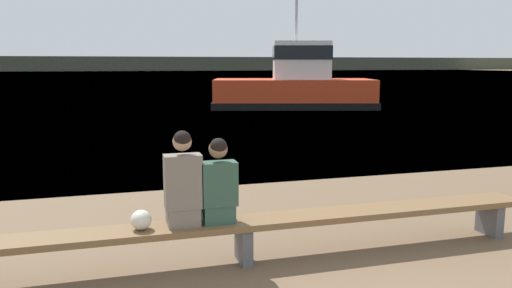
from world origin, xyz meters
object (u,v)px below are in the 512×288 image
object	(u,v)px
person_right	(218,186)
shopping_bag	(141,220)
bench_main	(244,227)
person_left	(183,184)
tugboat_red	(295,87)

from	to	relation	value
person_right	shopping_bag	xyz separation A→B (m)	(-0.83, -0.02, -0.31)
bench_main	shopping_bag	size ratio (longest dim) A/B	32.08
person_left	shopping_bag	world-z (taller)	person_left
bench_main	person_right	world-z (taller)	person_right
bench_main	person_left	size ratio (longest dim) A/B	7.00
person_right	tugboat_red	bearing A→B (deg)	67.10
person_left	tugboat_red	world-z (taller)	tugboat_red
person_left	shopping_bag	size ratio (longest dim) A/B	4.58
tugboat_red	shopping_bag	bearing A→B (deg)	170.53
shopping_bag	person_left	bearing A→B (deg)	2.32
person_right	shopping_bag	distance (m)	0.89
bench_main	shopping_bag	xyz separation A→B (m)	(-1.12, -0.02, 0.19)
person_left	tugboat_red	bearing A→B (deg)	66.11
shopping_bag	person_right	bearing A→B (deg)	1.38
person_left	person_right	xyz separation A→B (m)	(0.38, 0.00, -0.04)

